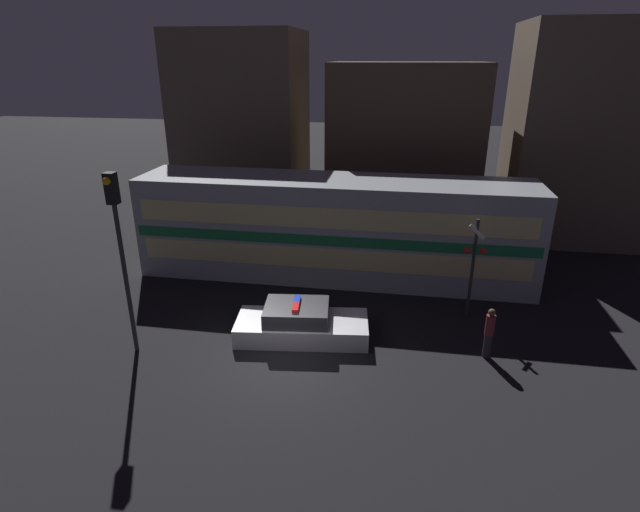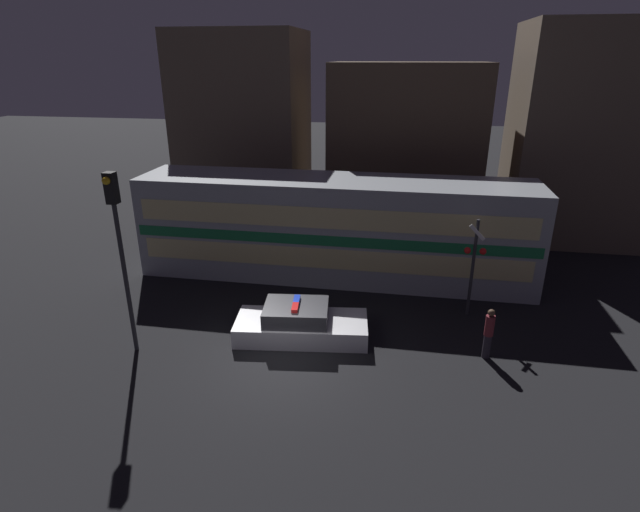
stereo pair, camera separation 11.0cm
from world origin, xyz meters
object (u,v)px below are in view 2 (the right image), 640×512
at_px(train, 335,228).
at_px(police_car, 300,324).
at_px(traffic_light_corner, 118,234).
at_px(crossing_signal_near, 474,261).
at_px(pedestrian, 489,333).

distance_m(train, police_car, 5.60).
distance_m(police_car, traffic_light_corner, 6.30).
relative_size(train, police_car, 3.57).
xyz_separation_m(train, traffic_light_corner, (-5.36, -7.05, 1.83)).
bearing_deg(police_car, crossing_signal_near, 17.29).
bearing_deg(traffic_light_corner, train, 52.77).
xyz_separation_m(police_car, crossing_signal_near, (5.66, 2.52, 1.63)).
height_order(train, pedestrian, train).
xyz_separation_m(pedestrian, traffic_light_corner, (-10.95, -1.48, 3.05)).
bearing_deg(traffic_light_corner, pedestrian, 7.68).
distance_m(pedestrian, crossing_signal_near, 3.02).
relative_size(pedestrian, traffic_light_corner, 0.29).
relative_size(train, crossing_signal_near, 4.48).
height_order(train, traffic_light_corner, traffic_light_corner).
bearing_deg(train, pedestrian, -44.91).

